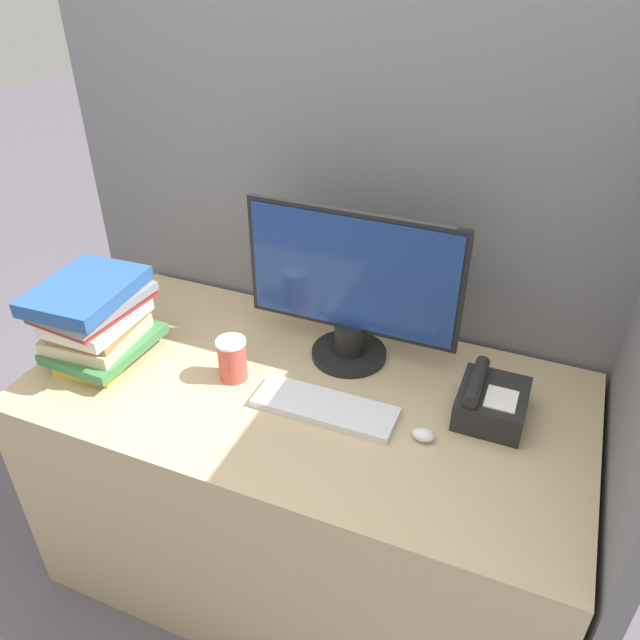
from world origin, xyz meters
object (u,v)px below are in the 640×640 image
Objects in this scene: mouse at (423,435)px; book_stack at (96,319)px; keyboard at (325,407)px; coffee_cup at (232,359)px; monitor at (351,293)px; desk_telephone at (491,402)px.

book_stack reaches higher than mouse.
mouse reaches higher than keyboard.
book_stack reaches higher than coffee_cup.
monitor is 1.61× the size of keyboard.
keyboard is 1.15× the size of book_stack.
book_stack reaches higher than desk_telephone.
monitor is at bearing 95.56° from keyboard.
monitor is at bearing 138.36° from mouse.
monitor is at bearing 23.20° from book_stack.
monitor is 3.12× the size of desk_telephone.
desk_telephone is at bearing -13.89° from monitor.
coffee_cup is at bearing 173.95° from keyboard.
desk_telephone is (0.13, 0.15, 0.03)m from mouse.
coffee_cup is 0.38× the size of book_stack.
keyboard is 0.29m from coffee_cup.
desk_telephone is at bearing 20.00° from keyboard.
keyboard is 0.69m from book_stack.
coffee_cup is 0.69m from desk_telephone.
coffee_cup is 0.64× the size of desk_telephone.
keyboard is at bearing 178.36° from mouse.
mouse is 0.55m from coffee_cup.
keyboard is 1.94× the size of desk_telephone.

